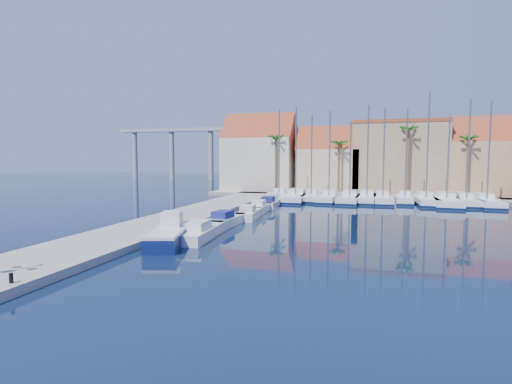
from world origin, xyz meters
TOP-DOWN VIEW (x-y plane):
  - ground at (0.00, 0.00)m, footprint 260.00×260.00m
  - quay_west at (-9.00, 13.50)m, footprint 6.00×77.00m
  - shore_north at (10.00, 48.00)m, footprint 54.00×16.00m
  - bollard at (-6.60, -7.10)m, footprint 0.18×0.18m
  - fishing_boat at (-4.82, 4.28)m, footprint 3.80×6.64m
  - motorboat_west_0 at (-3.74, 7.04)m, footprint 2.88×7.39m
  - motorboat_west_1 at (-3.78, 12.85)m, footprint 2.30×6.29m
  - motorboat_west_2 at (-3.00, 17.59)m, footprint 2.36×5.91m
  - motorboat_west_3 at (-3.22, 22.53)m, footprint 1.97×5.61m
  - motorboat_west_4 at (-3.32, 27.11)m, footprint 2.48×6.31m
  - motorboat_west_5 at (-3.98, 32.00)m, footprint 2.45×6.56m
  - sailboat_0 at (-4.15, 36.78)m, footprint 2.33×8.15m
  - sailboat_1 at (-1.49, 35.91)m, footprint 3.42×11.91m
  - sailboat_2 at (0.70, 36.07)m, footprint 2.26×8.50m
  - sailboat_3 at (3.28, 35.89)m, footprint 3.18×9.54m
  - sailboat_4 at (6.11, 35.91)m, footprint 3.31×10.48m
  - sailboat_5 at (8.38, 36.55)m, footprint 3.19×9.80m
  - sailboat_6 at (10.44, 36.15)m, footprint 2.70×9.19m
  - sailboat_7 at (13.36, 36.85)m, footprint 2.60×8.22m
  - sailboat_8 at (15.86, 35.97)m, footprint 2.83×9.59m
  - sailboat_9 at (18.37, 35.82)m, footprint 4.00×12.07m
  - sailboat_10 at (20.72, 36.29)m, footprint 2.99×9.28m
  - sailboat_11 at (23.00, 35.91)m, footprint 2.60×9.63m
  - building_0 at (-10.00, 47.00)m, footprint 12.30×9.00m
  - building_1 at (2.00, 47.00)m, footprint 10.30×8.00m
  - building_2 at (13.00, 48.00)m, footprint 14.20×10.20m
  - building_3 at (25.00, 47.00)m, footprint 10.30×8.00m
  - palm_0 at (-6.00, 42.00)m, footprint 2.60×2.60m
  - palm_1 at (4.00, 42.00)m, footprint 2.60×2.60m
  - palm_2 at (14.00, 42.00)m, footprint 2.60×2.60m
  - palm_3 at (22.00, 42.00)m, footprint 2.60×2.60m
  - viaduct at (-39.07, 82.00)m, footprint 48.00×2.20m

SIDE VIEW (x-z plane):
  - ground at x=0.00m, z-range 0.00..0.00m
  - quay_west at x=-9.00m, z-range 0.00..0.50m
  - shore_north at x=10.00m, z-range 0.00..0.50m
  - motorboat_west_0 at x=-3.74m, z-range -0.19..1.21m
  - motorboat_west_2 at x=-3.00m, z-range -0.19..1.21m
  - motorboat_west_3 at x=-3.22m, z-range -0.19..1.21m
  - motorboat_west_1 at x=-3.78m, z-range -0.19..1.21m
  - motorboat_west_4 at x=-3.32m, z-range -0.19..1.21m
  - motorboat_west_5 at x=-3.98m, z-range -0.19..1.21m
  - sailboat_9 at x=18.37m, z-range -5.15..6.25m
  - sailboat_4 at x=6.11m, z-range -4.98..6.11m
  - sailboat_1 at x=-1.49m, z-range -6.07..7.21m
  - sailboat_3 at x=3.28m, z-range -5.70..6.90m
  - sailboat_5 at x=8.38m, z-range -6.05..7.25m
  - sailboat_11 at x=23.00m, z-range -6.04..7.25m
  - sailboat_6 at x=10.44m, z-range -5.78..6.99m
  - sailboat_2 at x=0.70m, z-range -5.48..6.70m
  - sailboat_10 at x=20.72m, z-range -6.13..7.36m
  - sailboat_8 at x=15.86m, z-range -6.72..7.97m
  - sailboat_7 at x=13.36m, z-range -5.71..6.96m
  - sailboat_0 at x=-4.15m, z-range -5.94..7.21m
  - bollard at x=-6.60m, z-range 0.50..0.96m
  - fishing_boat at x=-4.82m, z-range -0.37..1.84m
  - building_1 at x=2.00m, z-range -0.20..10.80m
  - building_3 at x=25.00m, z-range -0.14..11.86m
  - building_2 at x=13.00m, z-range 0.51..12.01m
  - building_0 at x=-10.00m, z-range -0.23..13.27m
  - palm_1 at x=4.00m, z-range 3.56..12.71m
  - palm_3 at x=22.00m, z-range 3.78..13.43m
  - palm_0 at x=-6.00m, z-range 4.00..14.15m
  - palm_2 at x=14.00m, z-range 4.44..15.59m
  - viaduct at x=-39.07m, z-range 3.02..17.47m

